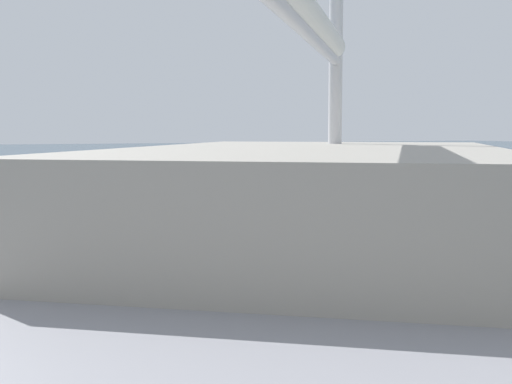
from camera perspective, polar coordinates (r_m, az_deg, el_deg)
ground_plane at (r=17.96m, az=-3.93°, el=-1.02°), size 160.00×160.00×0.00m
kayak at (r=18.00m, az=-7.05°, el=-0.59°), size 1.85×4.82×0.27m
kayaker at (r=17.99m, az=-7.08°, el=0.82°), size 2.42×0.71×0.75m
sailboat_outer_mooring at (r=5.55m, az=5.63°, el=-7.02°), size 8.71×10.09×13.61m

